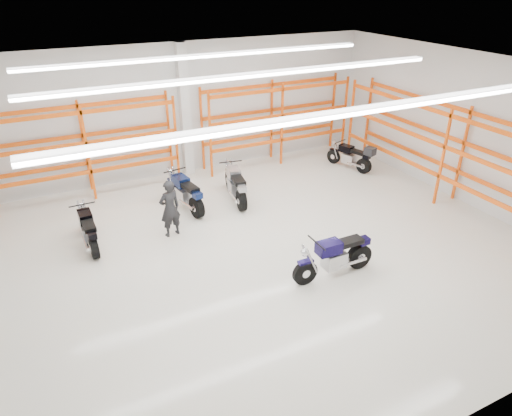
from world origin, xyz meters
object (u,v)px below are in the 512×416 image
motorcycle_main (337,257)px  motorcycle_back_a (89,231)px  motorcycle_back_d (353,157)px  structural_column (185,111)px  standing_man (170,208)px  motorcycle_back_b (185,194)px  motorcycle_back_c (236,186)px

motorcycle_main → motorcycle_back_a: bearing=142.2°
motorcycle_back_d → structural_column: 6.22m
standing_man → structural_column: 4.67m
motorcycle_main → standing_man: standing_man is taller
motorcycle_back_a → structural_column: 5.68m
motorcycle_back_b → motorcycle_back_c: size_ratio=0.99×
motorcycle_back_c → motorcycle_back_d: bearing=5.4°
motorcycle_back_a → standing_man: bearing=-10.4°
standing_man → motorcycle_back_a: bearing=-21.9°
motorcycle_main → structural_column: 7.85m
standing_man → structural_column: bearing=-126.4°
motorcycle_main → motorcycle_back_b: size_ratio=0.98×
motorcycle_back_b → motorcycle_back_c: 1.61m
motorcycle_back_a → structural_column: size_ratio=0.45×
motorcycle_main → motorcycle_back_b: motorcycle_back_b is taller
structural_column → motorcycle_back_d: bearing=-23.7°
motorcycle_main → structural_column: bearing=98.2°
motorcycle_main → motorcycle_back_d: (4.37, 5.18, -0.01)m
motorcycle_main → motorcycle_back_b: 5.31m
motorcycle_main → motorcycle_back_d: motorcycle_main is taller
motorcycle_back_c → motorcycle_back_d: 4.90m
standing_man → structural_column: structural_column is taller
motorcycle_back_d → standing_man: (-7.34, -1.63, 0.33)m
motorcycle_main → standing_man: bearing=130.0°
motorcycle_back_c → motorcycle_back_d: motorcycle_back_c is taller
motorcycle_back_c → motorcycle_back_d: size_ratio=1.15×
motorcycle_back_b → motorcycle_back_a: bearing=-162.4°
motorcycle_back_d → standing_man: 7.53m
motorcycle_back_c → motorcycle_main: bearing=-83.8°
motorcycle_back_a → motorcycle_main: bearing=-37.8°
motorcycle_back_b → structural_column: structural_column is taller
motorcycle_back_b → motorcycle_main: bearing=-66.6°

